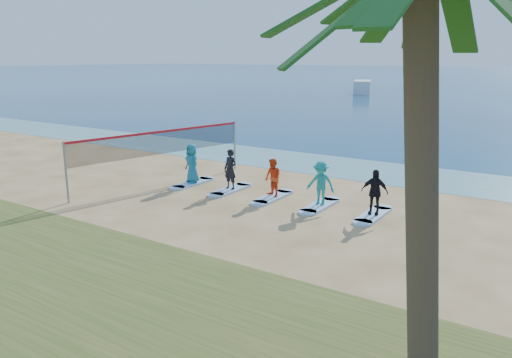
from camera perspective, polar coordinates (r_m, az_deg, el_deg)
The scene contains 14 objects.
ground at distance 17.65m, azimuth -1.27°, elevation -5.13°, with size 600.00×600.00×0.00m, color tan.
shallow_water at distance 26.64m, azimuth 11.67°, elevation 1.12°, with size 600.00×600.00×0.00m, color teal.
volleyball_net at distance 23.16m, azimuth -10.81°, elevation 4.06°, with size 2.02×8.88×2.50m.
boat_offshore_a at distance 83.65m, azimuth 12.02°, elevation 9.57°, with size 2.55×6.91×2.02m, color silver.
surfboard_0 at distance 23.23m, azimuth -7.25°, elevation -0.46°, with size 0.70×2.20×0.09m, color #9DCBF3.
student_0 at distance 23.02m, azimuth -7.32°, elevation 1.79°, with size 0.87×0.57×1.78m, color teal.
surfboard_1 at distance 21.92m, azimuth -2.92°, elevation -1.24°, with size 0.70×2.20×0.09m, color #9DCBF3.
student_1 at distance 21.70m, azimuth -2.95°, elevation 1.12°, with size 0.64×0.42×1.76m, color black.
surfboard_2 at distance 20.75m, azimuth 1.93°, elevation -2.10°, with size 0.70×2.20×0.09m, color #9DCBF3.
student_2 at distance 20.54m, azimuth 1.95°, elevation 0.15°, with size 0.77×0.60×1.58m, color #E14217.
surfboard_3 at distance 19.75m, azimuth 7.32°, elevation -3.03°, with size 0.70×2.20×0.09m, color #9DCBF3.
student_3 at distance 19.51m, azimuth 7.40°, elevation -0.47°, with size 1.12×0.64×1.73m, color teal.
surfboard_4 at distance 18.95m, azimuth 13.24°, elevation -4.02°, with size 0.70×2.20×0.09m, color #9DCBF3.
student_4 at distance 18.70m, azimuth 13.39°, elevation -1.44°, with size 0.98×0.41×1.68m, color black.
Camera 1 is at (9.51, -13.72, 5.72)m, focal length 35.00 mm.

